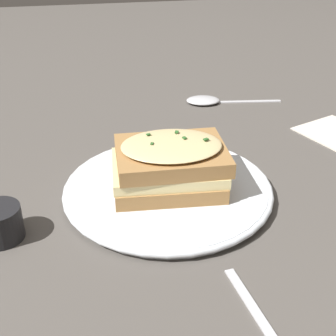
% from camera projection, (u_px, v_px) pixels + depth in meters
% --- Properties ---
extents(ground_plane, '(2.40, 2.40, 0.00)m').
position_uv_depth(ground_plane, '(177.00, 185.00, 0.59)').
color(ground_plane, '#514C47').
extents(dinner_plate, '(0.25, 0.25, 0.01)m').
position_uv_depth(dinner_plate, '(168.00, 189.00, 0.57)').
color(dinner_plate, white).
rests_on(dinner_plate, ground_plane).
extents(sandwich, '(0.11, 0.14, 0.06)m').
position_uv_depth(sandwich, '(170.00, 165.00, 0.55)').
color(sandwich, '#A37542').
rests_on(sandwich, dinner_plate).
extents(spoon, '(0.05, 0.17, 0.01)m').
position_uv_depth(spoon, '(208.00, 100.00, 0.82)').
color(spoon, silver).
rests_on(spoon, ground_plane).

